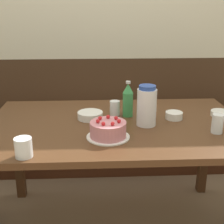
# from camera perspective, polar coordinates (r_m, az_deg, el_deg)

# --- Properties ---
(back_wall) EXTENTS (4.80, 0.04, 2.50)m
(back_wall) POSITION_cam_1_polar(r_m,az_deg,el_deg) (2.72, -0.61, 16.32)
(back_wall) COLOR #3D2819
(back_wall) RESTS_ON ground_plane
(bench_seat) EXTENTS (2.66, 0.38, 0.47)m
(bench_seat) POSITION_cam_1_polar(r_m,az_deg,el_deg) (2.75, -0.36, -5.56)
(bench_seat) COLOR #472314
(bench_seat) RESTS_ON ground_plane
(dining_table) EXTENTS (1.48, 0.92, 0.74)m
(dining_table) POSITION_cam_1_polar(r_m,az_deg,el_deg) (1.82, 0.76, -4.44)
(dining_table) COLOR #4C2D19
(dining_table) RESTS_ON ground_plane
(birthday_cake) EXTENTS (0.22, 0.22, 0.10)m
(birthday_cake) POSITION_cam_1_polar(r_m,az_deg,el_deg) (1.58, -0.72, -3.27)
(birthday_cake) COLOR white
(birthday_cake) RESTS_ON dining_table
(water_pitcher) EXTENTS (0.11, 0.11, 0.23)m
(water_pitcher) POSITION_cam_1_polar(r_m,az_deg,el_deg) (1.73, 6.36, 1.09)
(water_pitcher) COLOR white
(water_pitcher) RESTS_ON dining_table
(soju_bottle) EXTENTS (0.06, 0.06, 0.22)m
(soju_bottle) POSITION_cam_1_polar(r_m,az_deg,el_deg) (1.87, 2.92, 2.25)
(soju_bottle) COLOR #388E4C
(soju_bottle) RESTS_ON dining_table
(bowl_soup_white) EXTENTS (0.12, 0.12, 0.03)m
(bowl_soup_white) POSITION_cam_1_polar(r_m,az_deg,el_deg) (2.01, 19.28, -0.25)
(bowl_soup_white) COLOR white
(bowl_soup_white) RESTS_ON dining_table
(bowl_rice_small) EXTENTS (0.10, 0.10, 0.04)m
(bowl_rice_small) POSITION_cam_1_polar(r_m,az_deg,el_deg) (1.88, 11.27, -0.61)
(bowl_rice_small) COLOR white
(bowl_rice_small) RESTS_ON dining_table
(bowl_side_dish) EXTENTS (0.15, 0.15, 0.04)m
(bowl_side_dish) POSITION_cam_1_polar(r_m,az_deg,el_deg) (1.85, -4.01, -0.61)
(bowl_side_dish) COLOR white
(bowl_side_dish) RESTS_ON dining_table
(glass_water_tall) EXTENTS (0.06, 0.06, 0.10)m
(glass_water_tall) POSITION_cam_1_polar(r_m,az_deg,el_deg) (1.73, 18.73, -2.03)
(glass_water_tall) COLOR silver
(glass_water_tall) RESTS_ON dining_table
(glass_tumbler_short) EXTENTS (0.08, 0.08, 0.09)m
(glass_tumbler_short) POSITION_cam_1_polar(r_m,az_deg,el_deg) (1.44, -15.89, -6.27)
(glass_tumbler_short) COLOR silver
(glass_tumbler_short) RESTS_ON dining_table
(glass_shot_small) EXTENTS (0.06, 0.06, 0.09)m
(glass_shot_small) POSITION_cam_1_polar(r_m,az_deg,el_deg) (1.90, 0.59, 0.74)
(glass_shot_small) COLOR silver
(glass_shot_small) RESTS_ON dining_table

